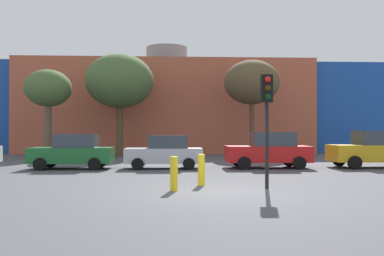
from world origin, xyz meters
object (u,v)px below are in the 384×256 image
(traffic_light_island, at_px, (267,105))
(bare_tree_2, at_px, (120,81))
(parked_car_1, at_px, (73,152))
(bollard_yellow_1, at_px, (201,170))
(parked_car_3, at_px, (269,150))
(bare_tree_0, at_px, (48,89))
(bare_tree_1, at_px, (252,83))
(parked_car_4, at_px, (375,149))
(parked_car_2, at_px, (165,152))
(bollard_yellow_0, at_px, (174,174))

(traffic_light_island, bearing_deg, bare_tree_2, -160.13)
(parked_car_1, height_order, bollard_yellow_1, parked_car_1)
(parked_car_1, bearing_deg, bare_tree_2, -95.10)
(parked_car_3, xyz_separation_m, bare_tree_0, (-13.72, 9.12, 3.95))
(bollard_yellow_1, bearing_deg, bare_tree_1, 73.54)
(traffic_light_island, distance_m, bollard_yellow_1, 3.15)
(parked_car_1, distance_m, parked_car_4, 15.33)
(traffic_light_island, bearing_deg, parked_car_2, -156.70)
(bare_tree_0, distance_m, bollard_yellow_1, 19.11)
(parked_car_2, bearing_deg, parked_car_1, 0.00)
(parked_car_4, height_order, traffic_light_island, traffic_light_island)
(bare_tree_0, height_order, bollard_yellow_0, bare_tree_0)
(bare_tree_0, bearing_deg, bare_tree_1, 4.27)
(bare_tree_1, distance_m, bare_tree_2, 9.98)
(parked_car_1, bearing_deg, parked_car_4, -180.00)
(parked_car_3, relative_size, parked_car_4, 0.96)
(bollard_yellow_0, bearing_deg, bare_tree_1, 71.89)
(traffic_light_island, bearing_deg, bollard_yellow_0, -84.08)
(parked_car_2, distance_m, parked_car_4, 10.77)
(bare_tree_2, bearing_deg, bare_tree_0, -161.24)
(bollard_yellow_0, distance_m, bollard_yellow_1, 1.58)
(bare_tree_2, bearing_deg, parked_car_3, -50.53)
(parked_car_1, relative_size, bare_tree_0, 0.64)
(traffic_light_island, bearing_deg, parked_car_3, 165.32)
(parked_car_1, relative_size, traffic_light_island, 1.08)
(parked_car_4, distance_m, bare_tree_1, 12.05)
(parked_car_2, distance_m, parked_car_3, 5.27)
(bare_tree_1, bearing_deg, parked_car_1, -136.88)
(parked_car_3, xyz_separation_m, parked_car_4, (5.50, 0.00, 0.04))
(bare_tree_1, relative_size, bollard_yellow_1, 6.76)
(parked_car_1, height_order, parked_car_2, parked_car_1)
(parked_car_1, height_order, bare_tree_1, bare_tree_1)
(parked_car_3, height_order, bare_tree_1, bare_tree_1)
(parked_car_4, distance_m, bare_tree_2, 18.56)
(parked_car_1, xyz_separation_m, traffic_light_island, (8.00, -7.58, 1.87))
(parked_car_3, height_order, bollard_yellow_1, parked_car_3)
(bare_tree_2, height_order, bollard_yellow_1, bare_tree_2)
(parked_car_3, distance_m, bare_tree_1, 11.28)
(parked_car_1, relative_size, bare_tree_1, 0.55)
(parked_car_2, distance_m, traffic_light_island, 8.54)
(traffic_light_island, height_order, bare_tree_0, bare_tree_0)
(parked_car_4, xyz_separation_m, bollard_yellow_0, (-10.35, -7.96, -0.41))
(parked_car_1, xyz_separation_m, bollard_yellow_0, (4.98, -7.96, -0.33))
(bare_tree_0, relative_size, bollard_yellow_1, 5.85)
(parked_car_2, xyz_separation_m, bare_tree_1, (6.36, 10.23, 4.72))
(traffic_light_island, xyz_separation_m, bollard_yellow_1, (-2.08, 0.89, -2.19))
(parked_car_2, xyz_separation_m, parked_car_4, (10.77, 0.00, 0.12))
(bollard_yellow_0, bearing_deg, bare_tree_2, 102.10)
(parked_car_1, height_order, parked_car_3, parked_car_3)
(parked_car_4, relative_size, traffic_light_island, 1.18)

